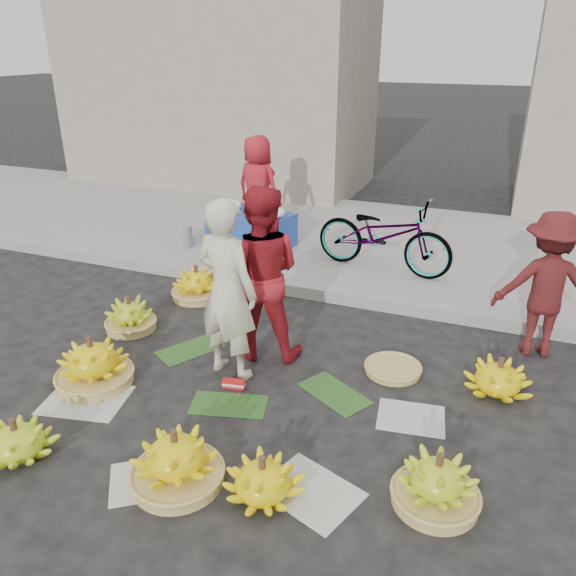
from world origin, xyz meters
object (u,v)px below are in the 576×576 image
at_px(banana_bunch_0, 93,363).
at_px(banana_bunch_4, 437,483).
at_px(vendor_cream, 227,291).
at_px(flower_table, 251,227).
at_px(bicycle, 384,235).

relative_size(banana_bunch_0, banana_bunch_4, 1.37).
xyz_separation_m(vendor_cream, flower_table, (-1.20, 3.06, -0.45)).
xyz_separation_m(vendor_cream, bicycle, (0.80, 2.80, -0.25)).
distance_m(banana_bunch_4, flower_table, 5.17).
xyz_separation_m(banana_bunch_0, vendor_cream, (1.08, 0.61, 0.64)).
relative_size(banana_bunch_0, vendor_cream, 0.47).
distance_m(vendor_cream, flower_table, 3.31).
bearing_deg(banana_bunch_0, banana_bunch_4, -6.41).
bearing_deg(flower_table, banana_bunch_0, -74.83).
height_order(banana_bunch_4, flower_table, flower_table).
height_order(vendor_cream, flower_table, vendor_cream).
xyz_separation_m(banana_bunch_4, bicycle, (-1.24, 3.77, 0.42)).
xyz_separation_m(banana_bunch_4, vendor_cream, (-2.04, 0.96, 0.67)).
bearing_deg(flower_table, bicycle, 6.10).
relative_size(banana_bunch_0, bicycle, 0.44).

